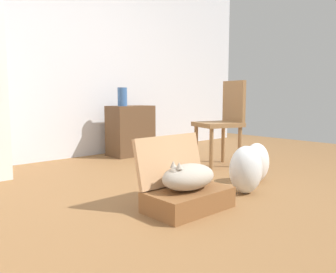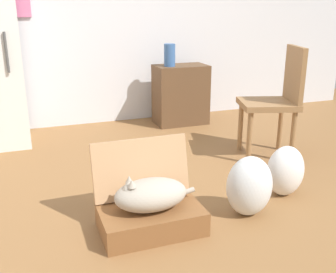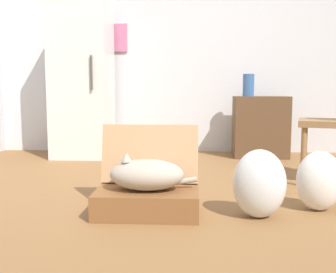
{
  "view_description": "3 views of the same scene",
  "coord_description": "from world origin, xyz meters",
  "views": [
    {
      "loc": [
        -2.1,
        -1.96,
        0.82
      ],
      "look_at": [
        -0.28,
        0.05,
        0.49
      ],
      "focal_mm": 37.19,
      "sensor_mm": 36.0,
      "label": 1
    },
    {
      "loc": [
        -1.0,
        -2.3,
        1.3
      ],
      "look_at": [
        -0.04,
        0.35,
        0.37
      ],
      "focal_mm": 42.53,
      "sensor_mm": 36.0,
      "label": 2
    },
    {
      "loc": [
        -0.12,
        -2.56,
        0.74
      ],
      "look_at": [
        -0.27,
        0.18,
        0.42
      ],
      "focal_mm": 42.5,
      "sensor_mm": 36.0,
      "label": 3
    }
  ],
  "objects": [
    {
      "name": "side_table",
      "position": [
        0.66,
        1.85,
        0.34
      ],
      "size": [
        0.59,
        0.36,
        0.67
      ],
      "primitive_type": "cube",
      "color": "brown",
      "rests_on": "ground"
    },
    {
      "name": "plastic_bag_white",
      "position": [
        0.29,
        -0.29,
        0.2
      ],
      "size": [
        0.31,
        0.25,
        0.4
      ],
      "primitive_type": "ellipsoid",
      "color": "silver",
      "rests_on": "ground"
    },
    {
      "name": "chair",
      "position": [
        1.06,
        0.57,
        0.53
      ],
      "size": [
        0.57,
        0.53,
        0.98
      ],
      "rotation": [
        0.0,
        0.0,
        -1.87
      ],
      "color": "olive",
      "rests_on": "ground"
    },
    {
      "name": "wall_back",
      "position": [
        -0.0,
        2.26,
        1.3
      ],
      "size": [
        6.4,
        0.15,
        2.6
      ],
      "color": "silver",
      "rests_on": "ground"
    },
    {
      "name": "vase_tall",
      "position": [
        0.52,
        1.82,
        0.79
      ],
      "size": [
        0.12,
        0.12,
        0.24
      ],
      "primitive_type": "cylinder",
      "color": "#38609E",
      "rests_on": "side_table"
    },
    {
      "name": "suitcase_lid",
      "position": [
        -0.37,
        -0.07,
        0.33
      ],
      "size": [
        0.61,
        0.12,
        0.37
      ],
      "primitive_type": "cube",
      "rotation": [
        1.34,
        0.0,
        0.0
      ],
      "color": "tan",
      "rests_on": "suitcase_base"
    },
    {
      "name": "plastic_bag_clear",
      "position": [
        0.68,
        -0.13,
        0.18
      ],
      "size": [
        0.28,
        0.22,
        0.37
      ],
      "primitive_type": "ellipsoid",
      "color": "white",
      "rests_on": "ground"
    },
    {
      "name": "cat",
      "position": [
        -0.38,
        -0.27,
        0.24
      ],
      "size": [
        0.52,
        0.28,
        0.22
      ],
      "color": "#B2A899",
      "rests_on": "suitcase_base"
    },
    {
      "name": "ground_plane",
      "position": [
        0.0,
        0.0,
        0.0
      ],
      "size": [
        7.68,
        7.68,
        0.0
      ],
      "primitive_type": "plane",
      "color": "olive",
      "rests_on": "ground"
    },
    {
      "name": "suitcase_base",
      "position": [
        -0.37,
        -0.27,
        0.07
      ],
      "size": [
        0.61,
        0.37,
        0.15
      ],
      "primitive_type": "cube",
      "color": "brown",
      "rests_on": "ground"
    }
  ]
}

